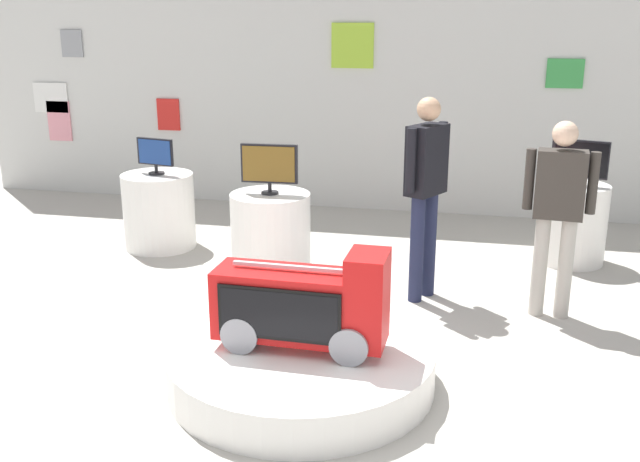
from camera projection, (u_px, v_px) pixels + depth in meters
name	position (u px, v px, depth m)	size (l,w,h in m)	color
ground_plane	(315.00, 409.00, 4.62)	(30.00, 30.00, 0.00)	#B2ADA3
back_wall_display	(407.00, 80.00, 8.86)	(11.58, 0.13, 3.29)	silver
main_display_pedestal	(301.00, 366.00, 4.90)	(1.80, 1.80, 0.27)	white
novelty_firetruck_tv	(303.00, 308.00, 4.77)	(1.15, 0.43, 0.70)	gray
display_pedestal_left_rear	(271.00, 235.00, 6.91)	(0.76, 0.76, 0.80)	white
tv_on_left_rear	(269.00, 166.00, 6.71)	(0.54, 0.16, 0.47)	black
display_pedestal_center_rear	(159.00, 211.00, 7.74)	(0.76, 0.76, 0.80)	white
tv_on_center_rear	(155.00, 154.00, 7.56)	(0.43, 0.17, 0.38)	black
display_pedestal_right_rear	(573.00, 224.00, 7.26)	(0.65, 0.65, 0.80)	white
tv_on_right_rear	(580.00, 161.00, 7.07)	(0.53, 0.18, 0.45)	black
shopper_browsing_near_truck	(426.00, 183.00, 6.15)	(0.35, 0.50, 1.76)	#1E233F
shopper_browsing_rear	(558.00, 205.00, 5.79)	(0.56, 0.23, 1.62)	#B2ADA3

